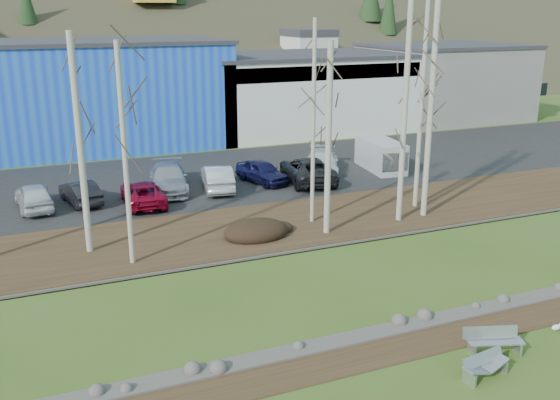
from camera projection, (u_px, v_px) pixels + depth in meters
name	position (u px, v px, depth m)	size (l,w,h in m)	color
ground	(473.00, 371.00, 18.92)	(200.00, 200.00, 0.00)	#395518
dirt_strip	(432.00, 339.00, 20.76)	(80.00, 1.80, 0.03)	#382616
near_bank_rocks	(414.00, 326.00, 21.65)	(80.00, 0.80, 0.50)	#47423D
river	(355.00, 281.00, 25.26)	(80.00, 8.00, 0.90)	black
far_bank_rocks	(312.00, 247.00, 28.87)	(80.00, 0.80, 0.46)	#47423D
far_bank	(284.00, 224.00, 31.66)	(80.00, 7.00, 0.15)	#382616
parking_lot	(221.00, 176.00, 40.91)	(80.00, 14.00, 0.14)	black
building_blue	(94.00, 93.00, 49.80)	(20.40, 12.24, 8.30)	blue
building_white	(299.00, 91.00, 56.73)	(18.36, 12.24, 6.80)	silver
building_grey	(443.00, 81.00, 62.65)	(14.28, 12.24, 7.30)	slate
bench_intact	(494.00, 341.00, 19.77)	(1.86, 1.06, 0.90)	#B2B3B7
bench_damaged	(485.00, 366.00, 18.55)	(1.65, 0.74, 0.71)	#B2B3B7
seagull	(557.00, 327.00, 21.20)	(0.42, 0.20, 0.30)	gold
dirt_mound	(256.00, 230.00, 29.65)	(3.16, 2.23, 0.62)	black
birch_1	(80.00, 146.00, 26.60)	(0.29, 0.29, 9.57)	beige
birch_2	(125.00, 157.00, 25.36)	(0.22, 0.22, 9.26)	beige
birch_3	(328.00, 140.00, 28.99)	(0.29, 0.29, 9.08)	beige
birch_4	(313.00, 124.00, 30.46)	(0.20, 0.20, 10.02)	beige
birch_5	(431.00, 105.00, 31.23)	(0.30, 0.30, 11.56)	beige
birch_6	(405.00, 115.00, 30.56)	(0.28, 0.28, 10.88)	beige
birch_7	(421.00, 106.00, 32.82)	(0.24, 0.24, 11.01)	beige
car_0	(34.00, 196.00, 33.66)	(1.70, 4.23, 1.44)	silver
car_1	(80.00, 192.00, 34.68)	(1.37, 3.93, 1.29)	black
car_2	(143.00, 193.00, 34.52)	(2.17, 4.71, 1.31)	#A10A29
car_3	(168.00, 178.00, 37.05)	(2.18, 5.36, 1.56)	#A3A4AB
car_4	(262.00, 172.00, 38.92)	(1.64, 4.08, 1.39)	#171846
car_5	(217.00, 177.00, 37.33)	(1.60, 4.59, 1.51)	silver
car_6	(307.00, 170.00, 39.07)	(2.60, 5.64, 1.57)	#27272A
car_7	(322.00, 162.00, 41.20)	(2.04, 5.01, 1.45)	white
van_white	(382.00, 155.00, 41.89)	(2.47, 4.77, 2.00)	silver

